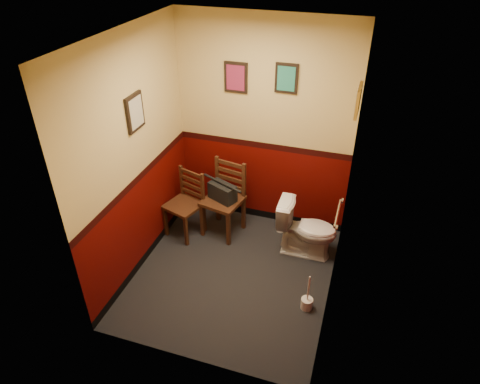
{
  "coord_description": "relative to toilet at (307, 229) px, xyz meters",
  "views": [
    {
      "loc": [
        1.2,
        -3.47,
        3.55
      ],
      "look_at": [
        0.0,
        0.25,
        1.0
      ],
      "focal_mm": 32.0,
      "sensor_mm": 36.0,
      "label": 1
    }
  ],
  "objects": [
    {
      "name": "toilet_brush",
      "position": [
        0.19,
        -0.89,
        -0.28
      ],
      "size": [
        0.13,
        0.13,
        0.45
      ],
      "color": "silver",
      "rests_on": "floor"
    },
    {
      "name": "toilet",
      "position": [
        0.0,
        0.0,
        0.0
      ],
      "size": [
        0.73,
        0.41,
        0.71
      ],
      "primitive_type": "imported",
      "rotation": [
        0.0,
        0.0,
        1.58
      ],
      "color": "white",
      "rests_on": "floor"
    },
    {
      "name": "chair_left",
      "position": [
        -1.56,
        -0.06,
        0.09
      ],
      "size": [
        0.52,
        0.52,
        0.88
      ],
      "rotation": [
        0.0,
        0.0,
        -0.31
      ],
      "color": "#432314",
      "rests_on": "floor"
    },
    {
      "name": "framed_print_back_b",
      "position": [
        -0.47,
        0.53,
        1.64
      ],
      "size": [
        0.26,
        0.04,
        0.34
      ],
      "color": "black",
      "rests_on": "wall_back"
    },
    {
      "name": "framed_print_left",
      "position": [
        -1.8,
        -0.55,
        1.49
      ],
      "size": [
        0.04,
        0.3,
        0.38
      ],
      "color": "black",
      "rests_on": "wall_left"
    },
    {
      "name": "ceiling",
      "position": [
        -0.72,
        -0.65,
        2.34
      ],
      "size": [
        2.2,
        2.4,
        0.0
      ],
      "primitive_type": "cube",
      "rotation": [
        3.14,
        0.0,
        0.0
      ],
      "color": "silver",
      "rests_on": "ground"
    },
    {
      "name": "wall_right",
      "position": [
        0.38,
        -0.65,
        0.99
      ],
      "size": [
        0.0,
        2.4,
        2.7
      ],
      "primitive_type": "cube",
      "rotation": [
        1.57,
        0.0,
        -1.57
      ],
      "color": "#490604",
      "rests_on": "ground"
    },
    {
      "name": "framed_print_right",
      "position": [
        0.36,
        -0.05,
        1.69
      ],
      "size": [
        0.04,
        0.34,
        0.28
      ],
      "color": "olive",
      "rests_on": "wall_right"
    },
    {
      "name": "tp_stack",
      "position": [
        -0.32,
        0.33,
        -0.27
      ],
      "size": [
        0.25,
        0.13,
        0.22
      ],
      "color": "silver",
      "rests_on": "floor"
    },
    {
      "name": "handbag",
      "position": [
        -1.11,
        0.08,
        0.27
      ],
      "size": [
        0.4,
        0.31,
        0.26
      ],
      "rotation": [
        0.0,
        0.0,
        -0.42
      ],
      "color": "black",
      "rests_on": "chair_right"
    },
    {
      "name": "grab_bar",
      "position": [
        0.35,
        -0.4,
        0.59
      ],
      "size": [
        0.05,
        0.56,
        0.06
      ],
      "color": "silver",
      "rests_on": "wall_right"
    },
    {
      "name": "floor",
      "position": [
        -0.72,
        -0.65,
        -0.36
      ],
      "size": [
        2.2,
        2.4,
        0.0
      ],
      "primitive_type": "cube",
      "color": "black",
      "rests_on": "ground"
    },
    {
      "name": "framed_print_back_a",
      "position": [
        -1.07,
        0.53,
        1.59
      ],
      "size": [
        0.28,
        0.04,
        0.36
      ],
      "color": "black",
      "rests_on": "wall_back"
    },
    {
      "name": "chair_right",
      "position": [
        -1.1,
        0.12,
        0.14
      ],
      "size": [
        0.54,
        0.54,
        0.98
      ],
      "rotation": [
        0.0,
        0.0,
        -0.2
      ],
      "color": "#432314",
      "rests_on": "floor"
    },
    {
      "name": "wall_front",
      "position": [
        -0.72,
        -1.85,
        0.99
      ],
      "size": [
        2.2,
        0.0,
        2.7
      ],
      "primitive_type": "cube",
      "rotation": [
        -1.57,
        0.0,
        0.0
      ],
      "color": "#490604",
      "rests_on": "ground"
    },
    {
      "name": "wall_left",
      "position": [
        -1.82,
        -0.65,
        0.99
      ],
      "size": [
        0.0,
        2.4,
        2.7
      ],
      "primitive_type": "cube",
      "rotation": [
        1.57,
        0.0,
        1.57
      ],
      "color": "#490604",
      "rests_on": "ground"
    },
    {
      "name": "wall_back",
      "position": [
        -0.72,
        0.55,
        0.99
      ],
      "size": [
        2.2,
        0.0,
        2.7
      ],
      "primitive_type": "cube",
      "rotation": [
        1.57,
        0.0,
        0.0
      ],
      "color": "#490604",
      "rests_on": "ground"
    }
  ]
}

